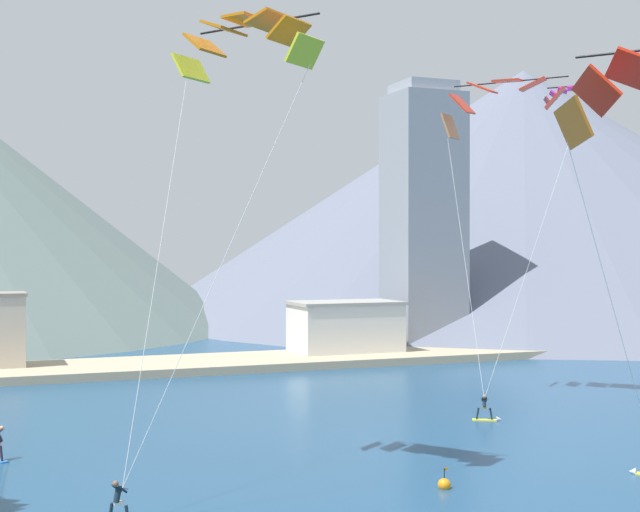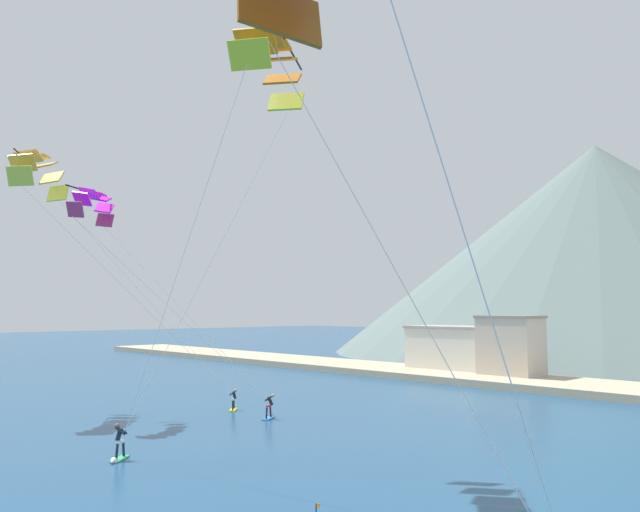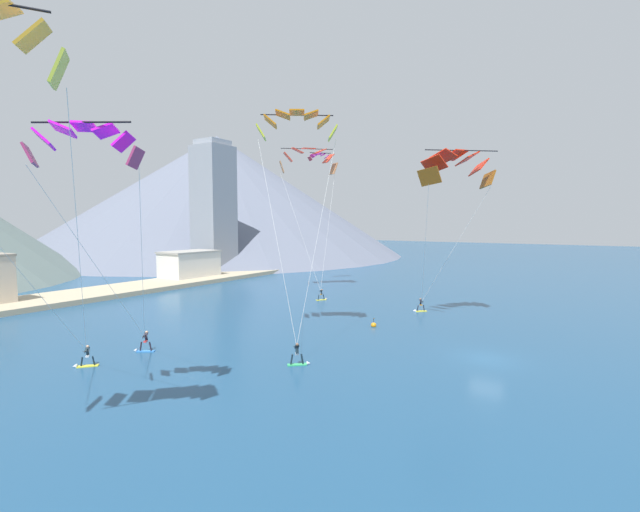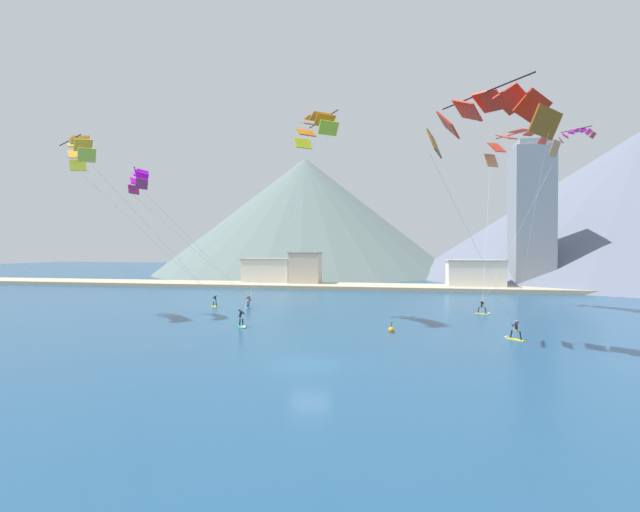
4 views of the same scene
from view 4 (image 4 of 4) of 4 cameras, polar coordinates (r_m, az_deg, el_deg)
The scene contains 19 objects.
ground_plane at distance 27.66m, azimuth -1.35°, elevation -14.34°, with size 400.00×400.00×0.00m, color navy.
kitesurfer_near_lead at distance 56.54m, azimuth -13.92°, elevation -6.11°, with size 1.57×1.46×1.65m.
kitesurfer_near_trail at distance 40.97m, azimuth -10.39°, elevation -8.56°, with size 1.45×1.57×1.83m.
kitesurfer_mid_center at distance 38.39m, azimuth 24.37°, elevation -9.43°, with size 1.51×1.52×1.67m.
kitesurfer_far_left at distance 54.40m, azimuth -9.55°, elevation -6.28°, with size 1.26×1.69×1.75m.
kitesurfer_far_right at distance 51.81m, azimuth 21.01°, elevation -6.75°, with size 1.70×1.23×1.66m.
parafoil_kite_near_lead at distance 53.15m, azimuth -29.32°, elevation 12.19°, with size 13.49×13.84×17.84m.
parafoil_kite_near_trail at distance 44.75m, azimuth -0.68°, elevation 16.79°, with size 8.86×7.70×19.15m.
parafoil_kite_mid_center at distance 33.74m, azimuth 21.44°, elevation 16.96°, with size 8.41×8.21×16.97m.
parafoil_kite_far_left at distance 50.82m, azimuth -22.86°, elevation 9.31°, with size 11.41×11.05×14.47m.
parafoil_kite_far_right at distance 59.65m, azimuth 25.13°, elevation 13.56°, with size 9.22×9.39×20.75m.
parafoil_kite_distant_high_outer at distance 64.54m, azimuth 31.04°, elevation 13.82°, with size 3.81×3.07×1.46m.
race_marker_buoy at distance 38.75m, azimuth 9.48°, elevation -9.72°, with size 0.56×0.56×1.02m.
shoreline_strip at distance 80.77m, azimuth 6.94°, elevation -4.09°, with size 180.00×10.00×0.70m, color tan.
shore_building_harbour_front at distance 83.43m, azimuth 19.95°, elevation -2.34°, with size 10.26×6.30×5.43m.
shore_building_promenade_mid at distance 84.56m, azimuth -1.97°, elevation -1.79°, with size 6.14×4.24×6.78m.
shore_building_quay_east at distance 88.45m, azimuth -6.89°, elevation -2.09°, with size 10.14×6.02×5.52m.
highrise_tower at distance 90.65m, azimuth 26.34°, elevation 4.79°, with size 7.00×7.00×27.75m.
mountain_peak_west_ridge at distance 137.90m, azimuth -1.99°, elevation 5.42°, with size 92.78×92.78×36.66m.
Camera 4 is at (5.72, -26.08, 7.23)m, focal length 24.00 mm.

